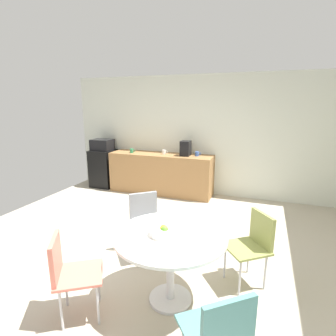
{
  "coord_description": "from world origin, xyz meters",
  "views": [
    {
      "loc": [
        1.4,
        -2.78,
        1.99
      ],
      "look_at": [
        -0.08,
        1.26,
        0.95
      ],
      "focal_mm": 28.49,
      "sensor_mm": 36.0,
      "label": 1
    }
  ],
  "objects_px": {
    "mini_fridge": "(104,168)",
    "chair_teal": "(220,331)",
    "fruit_bowl": "(162,231)",
    "chair_gray": "(145,217)",
    "chair_coral": "(67,268)",
    "coffee_maker": "(186,148)",
    "mug_white": "(164,152)",
    "mug_red": "(197,154)",
    "round_table": "(170,247)",
    "mug_green": "(132,151)",
    "microwave": "(102,145)",
    "chair_olive": "(254,240)"
  },
  "relations": [
    {
      "from": "chair_gray",
      "to": "fruit_bowl",
      "type": "xyz_separation_m",
      "value": [
        0.55,
        -0.8,
        0.26
      ]
    },
    {
      "from": "mini_fridge",
      "to": "chair_gray",
      "type": "height_order",
      "value": "mini_fridge"
    },
    {
      "from": "fruit_bowl",
      "to": "mug_red",
      "type": "bearing_deg",
      "value": 98.17
    },
    {
      "from": "fruit_bowl",
      "to": "mug_red",
      "type": "distance_m",
      "value": 3.31
    },
    {
      "from": "chair_gray",
      "to": "chair_coral",
      "type": "bearing_deg",
      "value": -98.6
    },
    {
      "from": "chair_coral",
      "to": "coffee_maker",
      "type": "height_order",
      "value": "coffee_maker"
    },
    {
      "from": "mini_fridge",
      "to": "mug_red",
      "type": "bearing_deg",
      "value": 0.99
    },
    {
      "from": "chair_gray",
      "to": "mug_red",
      "type": "relative_size",
      "value": 6.43
    },
    {
      "from": "chair_gray",
      "to": "coffee_maker",
      "type": "relative_size",
      "value": 2.59
    },
    {
      "from": "chair_teal",
      "to": "fruit_bowl",
      "type": "height_order",
      "value": "fruit_bowl"
    },
    {
      "from": "chair_olive",
      "to": "chair_coral",
      "type": "bearing_deg",
      "value": -144.68
    },
    {
      "from": "microwave",
      "to": "chair_gray",
      "type": "height_order",
      "value": "microwave"
    },
    {
      "from": "microwave",
      "to": "mug_green",
      "type": "relative_size",
      "value": 3.72
    },
    {
      "from": "mug_white",
      "to": "mug_green",
      "type": "xyz_separation_m",
      "value": [
        -0.75,
        -0.1,
        0.0
      ]
    },
    {
      "from": "round_table",
      "to": "coffee_maker",
      "type": "bearing_deg",
      "value": 103.87
    },
    {
      "from": "chair_olive",
      "to": "fruit_bowl",
      "type": "relative_size",
      "value": 3.5
    },
    {
      "from": "chair_teal",
      "to": "fruit_bowl",
      "type": "bearing_deg",
      "value": 134.45
    },
    {
      "from": "chair_teal",
      "to": "chair_gray",
      "type": "xyz_separation_m",
      "value": [
        -1.24,
        1.5,
        0.0
      ]
    },
    {
      "from": "chair_gray",
      "to": "fruit_bowl",
      "type": "height_order",
      "value": "fruit_bowl"
    },
    {
      "from": "mug_green",
      "to": "coffee_maker",
      "type": "bearing_deg",
      "value": 4.43
    },
    {
      "from": "chair_gray",
      "to": "mug_green",
      "type": "height_order",
      "value": "mug_green"
    },
    {
      "from": "round_table",
      "to": "coffee_maker",
      "type": "height_order",
      "value": "coffee_maker"
    },
    {
      "from": "mug_red",
      "to": "chair_coral",
      "type": "bearing_deg",
      "value": -94.18
    },
    {
      "from": "microwave",
      "to": "fruit_bowl",
      "type": "xyz_separation_m",
      "value": [
        2.8,
        -3.24,
        -0.24
      ]
    },
    {
      "from": "chair_coral",
      "to": "chair_teal",
      "type": "relative_size",
      "value": 1.0
    },
    {
      "from": "round_table",
      "to": "mug_green",
      "type": "distance_m",
      "value": 3.72
    },
    {
      "from": "chair_coral",
      "to": "mini_fridge",
      "type": "bearing_deg",
      "value": 118.97
    },
    {
      "from": "mug_green",
      "to": "fruit_bowl",
      "type": "bearing_deg",
      "value": -57.98
    },
    {
      "from": "coffee_maker",
      "to": "microwave",
      "type": "bearing_deg",
      "value": 180.0
    },
    {
      "from": "fruit_bowl",
      "to": "coffee_maker",
      "type": "height_order",
      "value": "coffee_maker"
    },
    {
      "from": "round_table",
      "to": "chair_gray",
      "type": "height_order",
      "value": "chair_gray"
    },
    {
      "from": "microwave",
      "to": "chair_coral",
      "type": "bearing_deg",
      "value": -61.03
    },
    {
      "from": "mug_white",
      "to": "mini_fridge",
      "type": "bearing_deg",
      "value": -179.81
    },
    {
      "from": "chair_teal",
      "to": "mug_green",
      "type": "height_order",
      "value": "mug_green"
    },
    {
      "from": "round_table",
      "to": "fruit_bowl",
      "type": "bearing_deg",
      "value": -146.01
    },
    {
      "from": "chair_gray",
      "to": "mug_white",
      "type": "xyz_separation_m",
      "value": [
        -0.66,
        2.45,
        0.43
      ]
    },
    {
      "from": "fruit_bowl",
      "to": "mug_white",
      "type": "distance_m",
      "value": 3.46
    },
    {
      "from": "chair_teal",
      "to": "fruit_bowl",
      "type": "distance_m",
      "value": 1.02
    },
    {
      "from": "chair_teal",
      "to": "mug_red",
      "type": "relative_size",
      "value": 6.43
    },
    {
      "from": "mug_red",
      "to": "round_table",
      "type": "bearing_deg",
      "value": -80.49
    },
    {
      "from": "round_table",
      "to": "mug_red",
      "type": "xyz_separation_m",
      "value": [
        -0.54,
        3.23,
        0.34
      ]
    },
    {
      "from": "chair_teal",
      "to": "coffee_maker",
      "type": "height_order",
      "value": "coffee_maker"
    },
    {
      "from": "mini_fridge",
      "to": "chair_teal",
      "type": "bearing_deg",
      "value": -48.43
    },
    {
      "from": "chair_coral",
      "to": "chair_teal",
      "type": "distance_m",
      "value": 1.45
    },
    {
      "from": "chair_coral",
      "to": "round_table",
      "type": "bearing_deg",
      "value": 33.03
    },
    {
      "from": "mini_fridge",
      "to": "mug_green",
      "type": "distance_m",
      "value": 0.98
    },
    {
      "from": "round_table",
      "to": "mug_white",
      "type": "bearing_deg",
      "value": 111.89
    },
    {
      "from": "mini_fridge",
      "to": "mug_white",
      "type": "distance_m",
      "value": 1.67
    },
    {
      "from": "round_table",
      "to": "mug_green",
      "type": "xyz_separation_m",
      "value": [
        -2.03,
        3.09,
        0.34
      ]
    },
    {
      "from": "mug_green",
      "to": "mini_fridge",
      "type": "bearing_deg",
      "value": 173.44
    }
  ]
}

